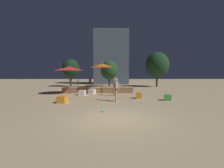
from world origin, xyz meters
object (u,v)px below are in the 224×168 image
at_px(patio_umbrella_1, 69,69).
at_px(cube_seat_1, 139,96).
at_px(cube_seat_0, 82,93).
at_px(cube_seat_4, 62,100).
at_px(frisbee_disc, 103,111).
at_px(cube_seat_3, 92,91).
at_px(background_tree_2, 157,65).
at_px(bistro_chair_1, 90,81).
at_px(person_1, 115,84).
at_px(background_tree_1, 71,68).
at_px(cube_seat_2, 168,97).
at_px(bistro_chair_0, 77,82).
at_px(background_tree_0, 109,70).
at_px(patio_umbrella_0, 102,65).
at_px(person_0, 116,89).

bearing_deg(patio_umbrella_1, cube_seat_1, -24.47).
height_order(cube_seat_0, cube_seat_1, cube_seat_1).
height_order(patio_umbrella_1, cube_seat_4, patio_umbrella_1).
bearing_deg(frisbee_disc, cube_seat_3, 100.85).
bearing_deg(background_tree_2, bistro_chair_1, -147.61).
height_order(patio_umbrella_1, cube_seat_1, patio_umbrella_1).
relative_size(person_1, background_tree_2, 0.33).
xyz_separation_m(cube_seat_0, background_tree_1, (-3.70, 10.40, 2.75)).
xyz_separation_m(cube_seat_0, cube_seat_2, (7.14, -3.03, -0.01)).
relative_size(bistro_chair_1, background_tree_1, 0.20).
xyz_separation_m(bistro_chair_0, background_tree_0, (3.58, 8.20, 1.54)).
bearing_deg(bistro_chair_1, background_tree_2, 64.03).
bearing_deg(cube_seat_1, cube_seat_3, 143.54).
xyz_separation_m(bistro_chair_1, frisbee_disc, (1.96, -9.93, -1.18)).
height_order(cube_seat_0, background_tree_2, background_tree_2).
xyz_separation_m(cube_seat_2, cube_seat_4, (-7.80, -0.88, 0.01)).
xyz_separation_m(person_1, bistro_chair_1, (-2.82, 3.85, 0.13)).
height_order(patio_umbrella_0, background_tree_1, background_tree_1).
distance_m(cube_seat_1, cube_seat_4, 6.05).
distance_m(patio_umbrella_1, person_1, 5.00).
bearing_deg(cube_seat_3, bistro_chair_0, 144.41).
xyz_separation_m(patio_umbrella_0, cube_seat_2, (5.26, -4.38, -2.72)).
height_order(patio_umbrella_1, background_tree_1, background_tree_1).
relative_size(patio_umbrella_1, cube_seat_0, 4.36).
bearing_deg(background_tree_2, bistro_chair_0, -146.59).
height_order(cube_seat_4, frisbee_disc, cube_seat_4).
height_order(patio_umbrella_0, person_0, patio_umbrella_0).
bearing_deg(patio_umbrella_0, bistro_chair_0, 160.30).
xyz_separation_m(bistro_chair_1, background_tree_2, (10.09, 6.40, 2.36)).
xyz_separation_m(cube_seat_2, person_0, (-3.99, -0.38, 0.70)).
xyz_separation_m(person_0, bistro_chair_1, (-2.84, 6.86, 0.27)).
bearing_deg(bistro_chair_0, patio_umbrella_1, -17.69).
distance_m(bistro_chair_1, frisbee_disc, 10.19).
bearing_deg(bistro_chair_1, cube_seat_4, -65.91).
height_order(patio_umbrella_0, bistro_chair_0, patio_umbrella_0).
bearing_deg(patio_umbrella_0, background_tree_0, 85.32).
xyz_separation_m(person_1, background_tree_1, (-6.83, 10.81, 1.93)).
xyz_separation_m(cube_seat_2, cube_seat_3, (-6.32, 4.13, 0.01)).
xyz_separation_m(patio_umbrella_1, background_tree_0, (4.07, 9.65, 0.14)).
bearing_deg(person_1, person_0, -124.89).
bearing_deg(background_tree_0, cube_seat_0, -103.96).
xyz_separation_m(cube_seat_1, bistro_chair_0, (-6.04, 4.42, 0.95)).
xyz_separation_m(patio_umbrella_0, background_tree_2, (8.52, 8.49, 0.62)).
distance_m(bistro_chair_1, background_tree_1, 8.23).
xyz_separation_m(cube_seat_1, person_0, (-1.95, -1.35, 0.68)).
height_order(cube_seat_2, frisbee_disc, cube_seat_2).
height_order(cube_seat_1, person_0, person_0).
bearing_deg(background_tree_1, background_tree_2, -2.26).
bearing_deg(cube_seat_1, background_tree_0, 101.05).
distance_m(cube_seat_0, frisbee_disc, 6.87).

